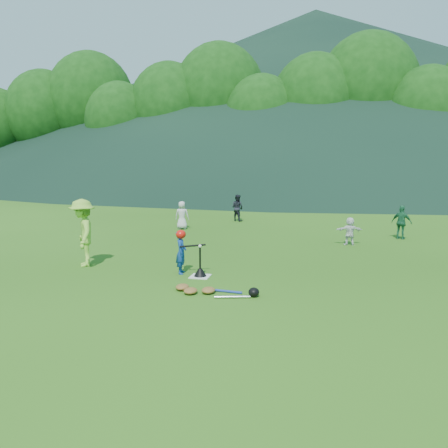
{
  "coord_description": "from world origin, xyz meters",
  "views": [
    {
      "loc": [
        2.79,
        -9.61,
        2.73
      ],
      "look_at": [
        0.0,
        2.5,
        0.9
      ],
      "focal_mm": 35.0,
      "sensor_mm": 36.0,
      "label": 1
    }
  ],
  "objects_px": {
    "fielder_c": "(402,222)",
    "equipment_pile": "(208,290)",
    "home_plate": "(200,276)",
    "batting_tee": "(200,271)",
    "adult_coach": "(83,233)",
    "fielder_b": "(237,208)",
    "batter_child": "(181,252)",
    "fielder_a": "(182,215)",
    "fielder_d": "(350,231)"
  },
  "relations": [
    {
      "from": "fielder_c",
      "to": "equipment_pile",
      "type": "bearing_deg",
      "value": 85.13
    },
    {
      "from": "home_plate",
      "to": "batting_tee",
      "type": "relative_size",
      "value": 0.66
    },
    {
      "from": "adult_coach",
      "to": "fielder_b",
      "type": "height_order",
      "value": "adult_coach"
    },
    {
      "from": "batter_child",
      "to": "adult_coach",
      "type": "xyz_separation_m",
      "value": [
        -2.71,
        0.18,
        0.35
      ]
    },
    {
      "from": "fielder_a",
      "to": "fielder_b",
      "type": "height_order",
      "value": "fielder_b"
    },
    {
      "from": "home_plate",
      "to": "fielder_c",
      "type": "bearing_deg",
      "value": 49.36
    },
    {
      "from": "batter_child",
      "to": "fielder_b",
      "type": "distance_m",
      "value": 9.31
    },
    {
      "from": "adult_coach",
      "to": "batting_tee",
      "type": "bearing_deg",
      "value": 51.47
    },
    {
      "from": "fielder_b",
      "to": "batting_tee",
      "type": "distance_m",
      "value": 9.56
    },
    {
      "from": "fielder_c",
      "to": "fielder_d",
      "type": "relative_size",
      "value": 1.29
    },
    {
      "from": "fielder_a",
      "to": "batting_tee",
      "type": "height_order",
      "value": "fielder_a"
    },
    {
      "from": "fielder_a",
      "to": "equipment_pile",
      "type": "xyz_separation_m",
      "value": [
        3.22,
        -7.95,
        -0.49
      ]
    },
    {
      "from": "home_plate",
      "to": "fielder_b",
      "type": "xyz_separation_m",
      "value": [
        -1.0,
        9.5,
        0.59
      ]
    },
    {
      "from": "adult_coach",
      "to": "home_plate",
      "type": "bearing_deg",
      "value": 51.47
    },
    {
      "from": "adult_coach",
      "to": "equipment_pile",
      "type": "distance_m",
      "value": 4.17
    },
    {
      "from": "batting_tee",
      "to": "adult_coach",
      "type": "bearing_deg",
      "value": 173.41
    },
    {
      "from": "home_plate",
      "to": "fielder_a",
      "type": "height_order",
      "value": "fielder_a"
    },
    {
      "from": "fielder_d",
      "to": "equipment_pile",
      "type": "distance_m",
      "value": 6.8
    },
    {
      "from": "fielder_a",
      "to": "fielder_c",
      "type": "bearing_deg",
      "value": 169.47
    },
    {
      "from": "home_plate",
      "to": "fielder_c",
      "type": "height_order",
      "value": "fielder_c"
    },
    {
      "from": "home_plate",
      "to": "equipment_pile",
      "type": "distance_m",
      "value": 1.32
    },
    {
      "from": "batter_child",
      "to": "adult_coach",
      "type": "bearing_deg",
      "value": 76.04
    },
    {
      "from": "adult_coach",
      "to": "fielder_b",
      "type": "bearing_deg",
      "value": 134.21
    },
    {
      "from": "batter_child",
      "to": "fielder_d",
      "type": "distance_m",
      "value": 6.22
    },
    {
      "from": "batter_child",
      "to": "fielder_c",
      "type": "relative_size",
      "value": 0.89
    },
    {
      "from": "batter_child",
      "to": "fielder_a",
      "type": "height_order",
      "value": "fielder_a"
    },
    {
      "from": "home_plate",
      "to": "equipment_pile",
      "type": "bearing_deg",
      "value": -66.58
    },
    {
      "from": "fielder_d",
      "to": "equipment_pile",
      "type": "relative_size",
      "value": 0.51
    },
    {
      "from": "fielder_c",
      "to": "batting_tee",
      "type": "height_order",
      "value": "fielder_c"
    },
    {
      "from": "fielder_d",
      "to": "fielder_c",
      "type": "bearing_deg",
      "value": -152.35
    },
    {
      "from": "adult_coach",
      "to": "fielder_d",
      "type": "relative_size",
      "value": 1.91
    },
    {
      "from": "batting_tee",
      "to": "home_plate",
      "type": "bearing_deg",
      "value": 0.0
    },
    {
      "from": "adult_coach",
      "to": "batting_tee",
      "type": "distance_m",
      "value": 3.35
    },
    {
      "from": "fielder_c",
      "to": "fielder_d",
      "type": "distance_m",
      "value": 2.35
    },
    {
      "from": "fielder_c",
      "to": "batting_tee",
      "type": "distance_m",
      "value": 8.35
    },
    {
      "from": "batter_child",
      "to": "fielder_d",
      "type": "relative_size",
      "value": 1.15
    },
    {
      "from": "fielder_b",
      "to": "adult_coach",
      "type": "bearing_deg",
      "value": 101.84
    },
    {
      "from": "batting_tee",
      "to": "fielder_d",
      "type": "bearing_deg",
      "value": 53.08
    },
    {
      "from": "batter_child",
      "to": "fielder_c",
      "type": "xyz_separation_m",
      "value": [
        5.96,
        6.13,
        0.06
      ]
    },
    {
      "from": "fielder_b",
      "to": "fielder_c",
      "type": "bearing_deg",
      "value": 179.46
    },
    {
      "from": "fielder_a",
      "to": "equipment_pile",
      "type": "distance_m",
      "value": 8.59
    },
    {
      "from": "fielder_b",
      "to": "fielder_a",
      "type": "bearing_deg",
      "value": 84.02
    },
    {
      "from": "batter_child",
      "to": "fielder_b",
      "type": "xyz_separation_m",
      "value": [
        -0.46,
        9.3,
        0.08
      ]
    },
    {
      "from": "home_plate",
      "to": "fielder_c",
      "type": "xyz_separation_m",
      "value": [
        5.43,
        6.33,
        0.58
      ]
    },
    {
      "from": "home_plate",
      "to": "batter_child",
      "type": "bearing_deg",
      "value": 159.49
    },
    {
      "from": "home_plate",
      "to": "adult_coach",
      "type": "relative_size",
      "value": 0.26
    },
    {
      "from": "fielder_b",
      "to": "fielder_c",
      "type": "distance_m",
      "value": 7.16
    },
    {
      "from": "fielder_a",
      "to": "equipment_pile",
      "type": "height_order",
      "value": "fielder_a"
    },
    {
      "from": "home_plate",
      "to": "equipment_pile",
      "type": "height_order",
      "value": "equipment_pile"
    },
    {
      "from": "fielder_a",
      "to": "fielder_d",
      "type": "bearing_deg",
      "value": 155.52
    }
  ]
}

